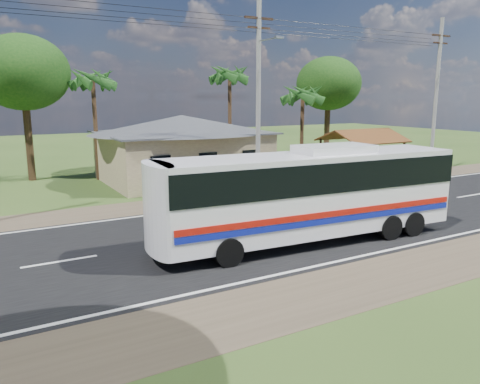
# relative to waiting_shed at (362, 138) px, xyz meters

# --- Properties ---
(ground) EXTENTS (120.00, 120.00, 0.00)m
(ground) POSITION_rel_waiting_shed_xyz_m (-13.00, -8.50, -2.73)
(ground) COLOR #2D4B1A
(ground) RESTS_ON ground
(road) EXTENTS (120.00, 16.00, 0.03)m
(road) POSITION_rel_waiting_shed_xyz_m (-13.00, -8.50, -2.72)
(road) COLOR black
(road) RESTS_ON ground
(house) EXTENTS (12.40, 10.00, 5.00)m
(house) POSITION_rel_waiting_shed_xyz_m (-12.00, 4.50, -0.09)
(house) COLOR #C5B583
(house) RESTS_ON ground
(waiting_shed) EXTENTS (5.20, 4.48, 3.35)m
(waiting_shed) POSITION_rel_waiting_shed_xyz_m (0.00, 0.00, 0.00)
(waiting_shed) COLOR #352013
(waiting_shed) RESTS_ON ground
(concrete_barrier) EXTENTS (7.00, 0.30, 0.90)m
(concrete_barrier) POSITION_rel_waiting_shed_xyz_m (-1.00, -2.90, -2.28)
(concrete_barrier) COLOR #9E9E99
(concrete_barrier) RESTS_ON ground
(utility_poles) EXTENTS (32.80, 2.22, 11.00)m
(utility_poles) POSITION_rel_waiting_shed_xyz_m (-10.33, -2.01, 3.04)
(utility_poles) COLOR #9E9E99
(utility_poles) RESTS_ON ground
(palm_near) EXTENTS (2.80, 2.80, 6.70)m
(palm_near) POSITION_rel_waiting_shed_xyz_m (-3.50, 2.50, 2.98)
(palm_near) COLOR #47301E
(palm_near) RESTS_ON ground
(palm_mid) EXTENTS (2.80, 2.80, 8.20)m
(palm_mid) POSITION_rel_waiting_shed_xyz_m (-7.00, 7.00, 4.43)
(palm_mid) COLOR #47301E
(palm_mid) RESTS_ON ground
(palm_far) EXTENTS (2.80, 2.80, 7.70)m
(palm_far) POSITION_rel_waiting_shed_xyz_m (-17.00, 7.50, 3.95)
(palm_far) COLOR #47301E
(palm_far) RESTS_ON ground
(tree_behind_house) EXTENTS (6.00, 6.00, 9.61)m
(tree_behind_house) POSITION_rel_waiting_shed_xyz_m (-21.00, 9.50, 4.39)
(tree_behind_house) COLOR #47301E
(tree_behind_house) RESTS_ON ground
(tree_behind_shed) EXTENTS (5.60, 5.60, 9.02)m
(tree_behind_shed) POSITION_rel_waiting_shed_xyz_m (3.00, 7.50, 3.95)
(tree_behind_shed) COLOR #47301E
(tree_behind_shed) RESTS_ON ground
(coach_bus) EXTENTS (12.27, 3.41, 3.76)m
(coach_bus) POSITION_rel_waiting_shed_xyz_m (-13.03, -10.86, -0.58)
(coach_bus) COLOR white
(coach_bus) RESTS_ON ground
(motorcycle) EXTENTS (2.08, 1.40, 1.04)m
(motorcycle) POSITION_rel_waiting_shed_xyz_m (-7.58, -1.85, -2.21)
(motorcycle) COLOR black
(motorcycle) RESTS_ON ground
(person) EXTENTS (0.73, 0.55, 1.81)m
(person) POSITION_rel_waiting_shed_xyz_m (-3.17, -3.20, -1.83)
(person) COLOR #1B2E98
(person) RESTS_ON ground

